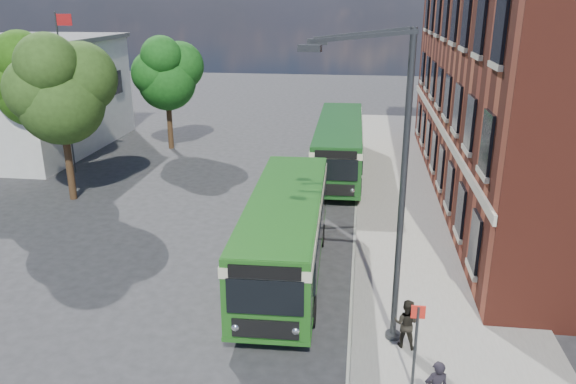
# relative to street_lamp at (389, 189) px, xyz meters

# --- Properties ---
(ground) EXTENTS (120.00, 120.00, 0.00)m
(ground) POSITION_rel_street_lamp_xyz_m (-4.84, 2.00, -4.79)
(ground) COLOR #2B2B2E
(ground) RESTS_ON ground
(pavement) EXTENTS (6.00, 48.00, 0.15)m
(pavement) POSITION_rel_street_lamp_xyz_m (2.16, 10.00, -4.72)
(pavement) COLOR gray
(pavement) RESTS_ON ground
(kerb_line) EXTENTS (0.12, 48.00, 0.01)m
(kerb_line) POSITION_rel_street_lamp_xyz_m (-0.89, 10.00, -4.79)
(kerb_line) COLOR beige
(kerb_line) RESTS_ON ground
(white_building) EXTENTS (9.40, 13.40, 7.30)m
(white_building) POSITION_rel_street_lamp_xyz_m (-22.84, 20.00, -1.13)
(white_building) COLOR beige
(white_building) RESTS_ON ground
(flagpole) EXTENTS (0.95, 0.10, 9.00)m
(flagpole) POSITION_rel_street_lamp_xyz_m (-17.29, 15.00, 0.15)
(flagpole) COLOR #323537
(flagpole) RESTS_ON ground
(street_lamp) EXTENTS (2.96, 2.38, 9.00)m
(street_lamp) POSITION_rel_street_lamp_xyz_m (0.00, 0.00, 0.00)
(street_lamp) COLOR #323537
(street_lamp) RESTS_ON ground
(bus_stop_sign) EXTENTS (0.35, 0.08, 2.52)m
(bus_stop_sign) POSITION_rel_street_lamp_xyz_m (0.76, -2.20, -3.28)
(bus_stop_sign) COLOR #323537
(bus_stop_sign) RESTS_ON ground
(bus_front) EXTENTS (2.88, 10.84, 3.02)m
(bus_front) POSITION_rel_street_lamp_xyz_m (-3.38, 4.02, -2.96)
(bus_front) COLOR #225E1B
(bus_front) RESTS_ON ground
(bus_rear) EXTENTS (2.78, 12.46, 3.02)m
(bus_rear) POSITION_rel_street_lamp_xyz_m (-2.03, 17.17, -2.96)
(bus_rear) COLOR #194D1C
(bus_rear) RESTS_ON ground
(pedestrian_b) EXTENTS (0.85, 0.74, 1.48)m
(pedestrian_b) POSITION_rel_street_lamp_xyz_m (0.68, -0.39, -3.90)
(pedestrian_b) COLOR black
(pedestrian_b) RESTS_ON pavement
(tree_left) EXTENTS (4.90, 4.66, 8.27)m
(tree_left) POSITION_rel_street_lamp_xyz_m (-15.15, 10.63, 0.82)
(tree_left) COLOR #3D2716
(tree_left) RESTS_ON ground
(tree_mid) EXTENTS (4.83, 4.60, 8.16)m
(tree_mid) POSITION_rel_street_lamp_xyz_m (-18.75, 14.32, 0.75)
(tree_mid) COLOR #3D2716
(tree_mid) RESTS_ON ground
(tree_right) EXTENTS (4.45, 4.23, 7.51)m
(tree_right) POSITION_rel_street_lamp_xyz_m (-13.54, 21.20, 0.31)
(tree_right) COLOR #3D2716
(tree_right) RESTS_ON ground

